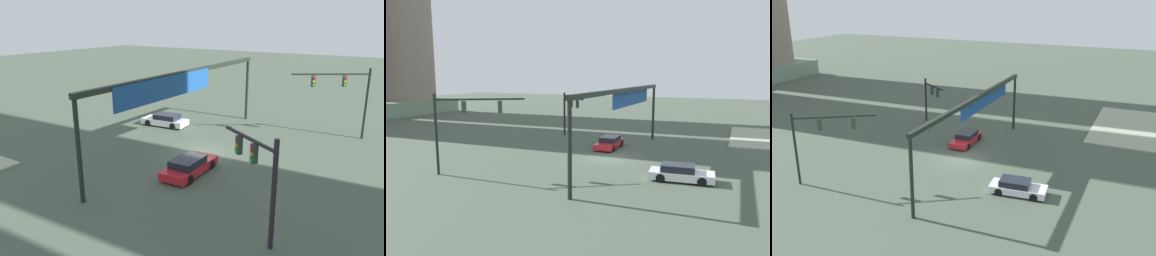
# 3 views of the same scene
# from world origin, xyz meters

# --- Properties ---
(ground_plane) EXTENTS (179.08, 179.08, 0.00)m
(ground_plane) POSITION_xyz_m (0.00, 0.00, 0.00)
(ground_plane) COLOR #445042
(traffic_signal_near_corner) EXTENTS (3.90, 5.72, 6.25)m
(traffic_signal_near_corner) POSITION_xyz_m (-9.45, 8.57, 4.44)
(traffic_signal_near_corner) COLOR black
(traffic_signal_near_corner) RESTS_ON ground
(traffic_signal_opposite_side) EXTENTS (2.57, 3.80, 5.36)m
(traffic_signal_opposite_side) POSITION_xyz_m (9.14, 8.52, 3.55)
(traffic_signal_opposite_side) COLOR black
(traffic_signal_opposite_side) RESTS_ON ground
(overhead_sign_gantry) EXTENTS (22.91, 0.43, 6.46)m
(overhead_sign_gantry) POSITION_xyz_m (0.81, -1.40, 5.49)
(overhead_sign_gantry) COLOR black
(overhead_sign_gantry) RESTS_ON ground
(sedan_car_approaching) EXTENTS (4.96, 2.13, 1.21)m
(sedan_car_approaching) POSITION_xyz_m (4.40, 1.51, 0.58)
(sedan_car_approaching) COLOR red
(sedan_car_approaching) RESTS_ON ground
(sedan_car_waiting_far) EXTENTS (2.29, 4.69, 1.21)m
(sedan_car_waiting_far) POSITION_xyz_m (-4.46, -7.08, 0.58)
(sedan_car_waiting_far) COLOR silver
(sedan_car_waiting_far) RESTS_ON ground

